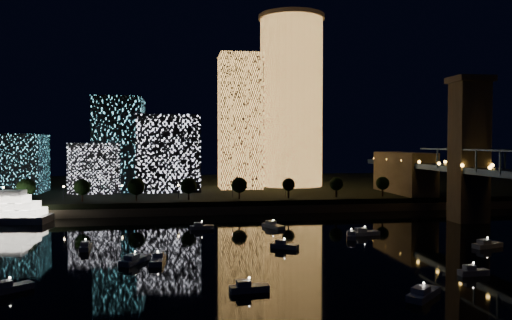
# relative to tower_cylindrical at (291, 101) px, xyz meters

# --- Properties ---
(ground) EXTENTS (520.00, 520.00, 0.00)m
(ground) POSITION_rel_tower_cylindrical_xyz_m (-23.92, -144.25, -48.87)
(ground) COLOR black
(ground) RESTS_ON ground
(far_bank) EXTENTS (420.00, 160.00, 5.00)m
(far_bank) POSITION_rel_tower_cylindrical_xyz_m (-23.92, 15.75, -46.37)
(far_bank) COLOR black
(far_bank) RESTS_ON ground
(seawall) EXTENTS (420.00, 6.00, 3.00)m
(seawall) POSITION_rel_tower_cylindrical_xyz_m (-23.92, -62.25, -47.37)
(seawall) COLOR #6B5E4C
(seawall) RESTS_ON ground
(tower_cylindrical) EXTENTS (34.00, 34.00, 87.49)m
(tower_cylindrical) POSITION_rel_tower_cylindrical_xyz_m (0.00, 0.00, 0.00)
(tower_cylindrical) COLOR #ECA14B
(tower_cylindrical) RESTS_ON far_bank
(tower_rectangular) EXTENTS (20.53, 20.53, 65.33)m
(tower_rectangular) POSITION_rel_tower_cylindrical_xyz_m (-27.70, -8.54, -11.21)
(tower_rectangular) COLOR #ECA14B
(tower_rectangular) RESTS_ON far_bank
(midrise_blocks) EXTENTS (88.26, 28.80, 42.97)m
(midrise_blocks) POSITION_rel_tower_cylindrical_xyz_m (-84.34, -16.38, -26.44)
(midrise_blocks) COLOR white
(midrise_blocks) RESTS_ON far_bank
(motorboats) EXTENTS (118.59, 83.32, 2.78)m
(motorboats) POSITION_rel_tower_cylindrical_xyz_m (-34.84, -132.14, -48.06)
(motorboats) COLOR silver
(motorboats) RESTS_ON ground
(esplanade_trees) EXTENTS (166.19, 6.97, 8.99)m
(esplanade_trees) POSITION_rel_tower_cylindrical_xyz_m (-66.65, -56.25, -38.40)
(esplanade_trees) COLOR black
(esplanade_trees) RESTS_ON far_bank
(street_lamps) EXTENTS (132.70, 0.70, 5.65)m
(street_lamps) POSITION_rel_tower_cylindrical_xyz_m (-57.92, -50.25, -39.85)
(street_lamps) COLOR black
(street_lamps) RESTS_ON far_bank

